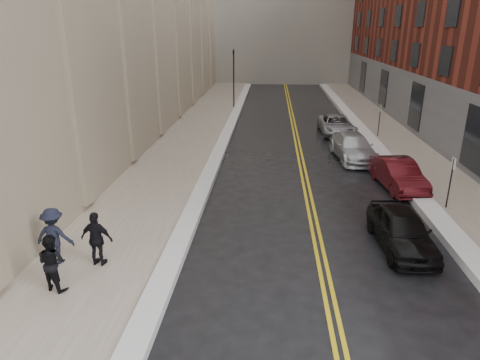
% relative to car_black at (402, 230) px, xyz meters
% --- Properties ---
extents(ground, '(160.00, 160.00, 0.00)m').
position_rel_car_black_xyz_m(ground, '(-5.20, -4.75, -0.67)').
color(ground, black).
rests_on(ground, ground).
extents(sidewalk_left, '(4.00, 64.00, 0.15)m').
position_rel_car_black_xyz_m(sidewalk_left, '(-9.70, 11.25, -0.59)').
color(sidewalk_left, gray).
rests_on(sidewalk_left, ground).
extents(sidewalk_right, '(3.00, 64.00, 0.15)m').
position_rel_car_black_xyz_m(sidewalk_right, '(3.80, 11.25, -0.59)').
color(sidewalk_right, gray).
rests_on(sidewalk_right, ground).
extents(lane_stripe_a, '(0.12, 64.00, 0.01)m').
position_rel_car_black_xyz_m(lane_stripe_a, '(-2.82, 11.25, -0.66)').
color(lane_stripe_a, gold).
rests_on(lane_stripe_a, ground).
extents(lane_stripe_b, '(0.12, 64.00, 0.01)m').
position_rel_car_black_xyz_m(lane_stripe_b, '(-2.58, 11.25, -0.66)').
color(lane_stripe_b, gold).
rests_on(lane_stripe_b, ground).
extents(snow_ridge_left, '(0.70, 60.80, 0.26)m').
position_rel_car_black_xyz_m(snow_ridge_left, '(-7.40, 11.25, -0.54)').
color(snow_ridge_left, silver).
rests_on(snow_ridge_left, ground).
extents(snow_ridge_right, '(0.85, 60.80, 0.30)m').
position_rel_car_black_xyz_m(snow_ridge_right, '(1.95, 11.25, -0.52)').
color(snow_ridge_right, silver).
rests_on(snow_ridge_right, ground).
extents(traffic_signal, '(0.18, 0.15, 5.20)m').
position_rel_car_black_xyz_m(traffic_signal, '(-7.80, 25.25, 2.42)').
color(traffic_signal, black).
rests_on(traffic_signal, ground).
extents(parking_sign_near, '(0.06, 0.35, 2.23)m').
position_rel_car_black_xyz_m(parking_sign_near, '(2.70, 3.25, 0.69)').
color(parking_sign_near, black).
rests_on(parking_sign_near, ground).
extents(parking_sign_far, '(0.06, 0.35, 2.23)m').
position_rel_car_black_xyz_m(parking_sign_far, '(2.70, 15.25, 0.69)').
color(parking_sign_far, black).
rests_on(parking_sign_far, ground).
extents(car_black, '(1.77, 3.98, 1.33)m').
position_rel_car_black_xyz_m(car_black, '(0.00, 0.00, 0.00)').
color(car_black, black).
rests_on(car_black, ground).
extents(car_maroon, '(1.89, 4.21, 1.34)m').
position_rel_car_black_xyz_m(car_maroon, '(1.43, 5.76, 0.00)').
color(car_maroon, '#420B10').
rests_on(car_maroon, ground).
extents(car_silver_near, '(2.35, 4.88, 1.37)m').
position_rel_car_black_xyz_m(car_silver_near, '(0.18, 10.31, 0.02)').
color(car_silver_near, '#B1B3B9').
rests_on(car_silver_near, ground).
extents(car_silver_far, '(2.25, 4.68, 1.29)m').
position_rel_car_black_xyz_m(car_silver_far, '(0.07, 16.27, -0.02)').
color(car_silver_far, '#9A9BA1').
rests_on(car_silver_far, ground).
extents(pedestrian_a, '(0.96, 0.85, 1.64)m').
position_rel_car_black_xyz_m(pedestrian_a, '(-10.27, -3.37, 0.31)').
color(pedestrian_a, black).
rests_on(pedestrian_a, sidewalk_left).
extents(pedestrian_b, '(1.17, 0.69, 1.79)m').
position_rel_car_black_xyz_m(pedestrian_b, '(-10.89, -1.99, 0.38)').
color(pedestrian_b, black).
rests_on(pedestrian_b, sidewalk_left).
extents(pedestrian_c, '(1.06, 0.55, 1.72)m').
position_rel_car_black_xyz_m(pedestrian_c, '(-9.54, -2.04, 0.35)').
color(pedestrian_c, black).
rests_on(pedestrian_c, sidewalk_left).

